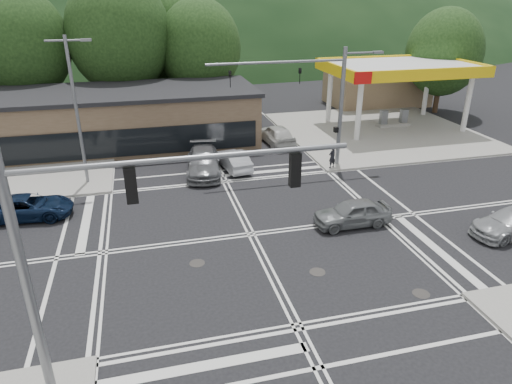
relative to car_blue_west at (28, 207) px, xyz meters
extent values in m
plane|color=black|center=(11.18, -4.75, -0.64)|extent=(120.00, 120.00, 0.00)
cube|color=gray|center=(26.18, 10.25, -0.56)|extent=(16.00, 16.00, 0.15)
cube|color=gray|center=(-3.82, 10.25, -0.56)|extent=(16.00, 16.00, 0.15)
cylinder|color=silver|center=(23.18, 8.25, 1.86)|extent=(0.44, 0.44, 5.00)
cylinder|color=silver|center=(23.18, 14.25, 1.86)|extent=(0.44, 0.44, 5.00)
cylinder|color=silver|center=(33.18, 8.25, 1.86)|extent=(0.44, 0.44, 5.00)
cylinder|color=silver|center=(33.18, 14.25, 1.86)|extent=(0.44, 0.44, 5.00)
cube|color=silver|center=(28.18, 11.25, 4.66)|extent=(12.00, 8.00, 0.60)
cube|color=yellow|center=(28.18, 7.25, 4.66)|extent=(12.20, 0.25, 0.90)
cube|color=yellow|center=(28.18, 15.25, 4.66)|extent=(12.20, 0.25, 0.90)
cube|color=yellow|center=(22.18, 11.25, 4.66)|extent=(0.25, 8.20, 0.90)
cube|color=yellow|center=(34.18, 11.25, 4.66)|extent=(0.25, 8.20, 0.90)
cube|color=red|center=(22.68, 7.10, 4.66)|extent=(1.40, 0.12, 0.90)
cube|color=gray|center=(28.18, 11.25, -0.39)|extent=(3.00, 1.00, 0.30)
cube|color=slate|center=(27.18, 11.25, 0.31)|extent=(0.60, 0.50, 1.30)
cube|color=slate|center=(29.18, 11.25, 0.31)|extent=(0.60, 0.50, 1.30)
cube|color=#846B4F|center=(31.18, 20.25, 1.26)|extent=(10.00, 6.00, 3.80)
cube|color=brown|center=(3.18, 12.25, 1.36)|extent=(24.00, 8.00, 4.00)
ellipsoid|color=black|center=(11.18, 85.25, -0.64)|extent=(252.00, 126.00, 140.00)
cylinder|color=#382619|center=(-2.82, 19.25, 1.78)|extent=(0.50, 0.50, 4.84)
ellipsoid|color=black|center=(-2.82, 19.25, 6.51)|extent=(8.00, 8.00, 9.20)
cylinder|color=#382619|center=(5.18, 19.25, 2.00)|extent=(0.50, 0.50, 5.28)
ellipsoid|color=black|center=(5.18, 19.25, 7.16)|extent=(9.00, 9.00, 10.35)
cylinder|color=#382619|center=(12.18, 19.25, 1.56)|extent=(0.50, 0.50, 4.40)
ellipsoid|color=black|center=(12.18, 19.25, 5.86)|extent=(7.60, 7.60, 8.74)
cylinder|color=#382619|center=(9.18, 23.25, 1.78)|extent=(0.50, 0.50, 4.84)
ellipsoid|color=black|center=(9.18, 23.25, 6.51)|extent=(8.40, 8.40, 9.66)
cylinder|color=#382619|center=(35.18, 15.25, 1.34)|extent=(0.50, 0.50, 3.96)
ellipsoid|color=black|center=(35.18, 15.25, 5.21)|extent=(7.20, 7.20, 8.28)
cylinder|color=slate|center=(2.68, 4.25, 3.86)|extent=(0.20, 0.20, 9.00)
cylinder|color=slate|center=(2.68, 4.25, 8.06)|extent=(2.20, 0.12, 0.12)
cube|color=slate|center=(3.78, 4.25, 8.06)|extent=(0.60, 0.25, 0.15)
cylinder|color=slate|center=(19.38, 3.45, 3.36)|extent=(0.28, 0.28, 8.00)
cylinder|color=slate|center=(14.88, 3.45, 6.56)|extent=(9.00, 0.16, 0.16)
imported|color=black|center=(16.38, 3.45, 5.66)|extent=(0.16, 0.20, 1.00)
imported|color=black|center=(11.88, 3.45, 5.66)|extent=(0.16, 0.20, 1.00)
cylinder|color=slate|center=(20.58, 3.45, 6.96)|extent=(2.40, 0.12, 0.12)
cube|color=slate|center=(21.68, 3.45, 6.96)|extent=(0.70, 0.30, 0.15)
cube|color=black|center=(19.13, 3.45, 1.96)|extent=(0.25, 0.30, 0.35)
cylinder|color=slate|center=(2.98, -12.95, 3.36)|extent=(0.28, 0.28, 8.00)
cylinder|color=slate|center=(7.48, -12.95, 6.56)|extent=(9.00, 0.16, 0.16)
cube|color=black|center=(5.98, -12.95, 5.96)|extent=(0.30, 0.25, 1.00)
cube|color=black|center=(10.48, -12.95, 5.96)|extent=(0.30, 0.25, 1.00)
imported|color=#0B1932|center=(0.00, 0.00, 0.00)|extent=(4.76, 2.50, 1.28)
imported|color=slate|center=(16.51, -5.05, 0.05)|extent=(4.06, 1.65, 1.38)
imported|color=silver|center=(12.18, 4.53, 0.03)|extent=(1.99, 4.20, 1.33)
imported|color=#B8B8B4|center=(16.68, 9.25, 0.14)|extent=(2.26, 4.74, 1.56)
imported|color=#5D5F62|center=(10.09, 4.25, 0.15)|extent=(2.96, 5.69, 1.57)
imported|color=black|center=(18.68, 2.75, 0.27)|extent=(0.64, 0.53, 1.52)
camera|label=1|loc=(6.44, -24.34, 10.58)|focal=32.00mm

